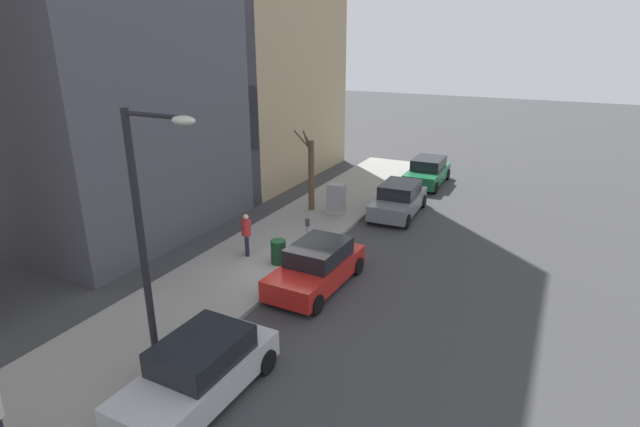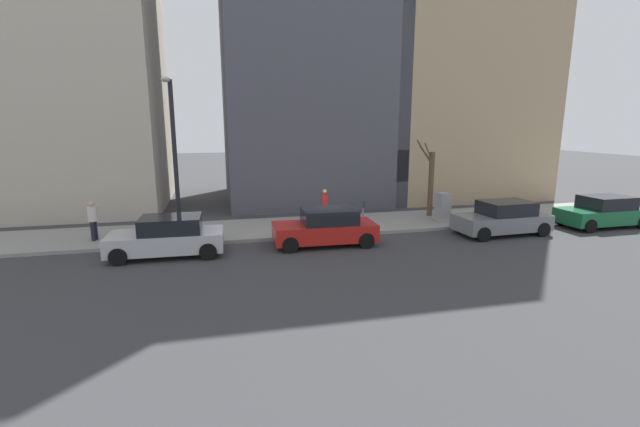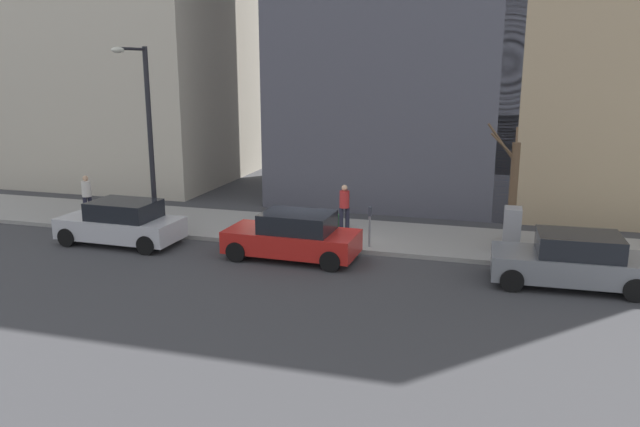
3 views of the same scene
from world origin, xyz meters
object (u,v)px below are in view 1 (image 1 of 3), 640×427
(utility_box, at_px, (336,199))
(parked_car_silver, at_px, (199,371))
(parking_meter, at_px, (307,231))
(bare_tree, at_px, (311,173))
(streetlamp, at_px, (148,226))
(parked_car_green, at_px, (427,172))
(parked_car_grey, at_px, (399,200))
(pedestrian_near_meter, at_px, (246,232))
(parked_car_red, at_px, (317,266))
(trash_bin, at_px, (278,252))

(utility_box, bearing_deg, parked_car_silver, 100.63)
(parked_car_silver, relative_size, utility_box, 2.97)
(parking_meter, relative_size, utility_box, 0.94)
(parking_meter, bearing_deg, bare_tree, -64.17)
(parked_car_silver, relative_size, streetlamp, 0.65)
(parked_car_green, bearing_deg, parked_car_silver, 89.00)
(parked_car_grey, bearing_deg, bare_tree, 20.90)
(parked_car_green, xyz_separation_m, bare_tree, (3.73, 7.33, 1.24))
(parked_car_green, bearing_deg, parked_car_grey, 90.27)
(parked_car_grey, bearing_deg, parking_meter, 72.31)
(bare_tree, relative_size, pedestrian_near_meter, 2.41)
(parked_car_red, height_order, trash_bin, parked_car_red)
(utility_box, height_order, streetlamp, streetlamp)
(parked_car_green, bearing_deg, trash_bin, 80.34)
(parked_car_red, relative_size, bare_tree, 1.06)
(parked_car_silver, bearing_deg, pedestrian_near_meter, -62.33)
(parked_car_silver, bearing_deg, bare_tree, -72.45)
(parked_car_red, height_order, streetlamp, streetlamp)
(streetlamp, xyz_separation_m, trash_bin, (0.62, -6.61, -3.42))
(parking_meter, height_order, streetlamp, streetlamp)
(parked_car_green, bearing_deg, streetlamp, 84.98)
(bare_tree, distance_m, pedestrian_near_meter, 5.87)
(parking_meter, height_order, bare_tree, bare_tree)
(parked_car_green, height_order, parking_meter, parked_car_green)
(parking_meter, height_order, trash_bin, parking_meter)
(bare_tree, bearing_deg, parked_car_green, -116.95)
(parked_car_red, xyz_separation_m, utility_box, (2.34, -6.66, 0.11))
(parked_car_grey, height_order, parking_meter, parked_car_grey)
(utility_box, relative_size, streetlamp, 0.22)
(parking_meter, bearing_deg, parked_car_silver, 100.59)
(trash_bin, bearing_deg, parked_car_silver, 106.22)
(pedestrian_near_meter, bearing_deg, parked_car_grey, 119.30)
(utility_box, relative_size, pedestrian_near_meter, 0.86)
(parked_car_grey, xyz_separation_m, pedestrian_near_meter, (3.60, 7.44, 0.35))
(parked_car_silver, bearing_deg, streetlamp, -11.18)
(parked_car_silver, height_order, pedestrian_near_meter, pedestrian_near_meter)
(parking_meter, distance_m, utility_box, 4.59)
(utility_box, relative_size, bare_tree, 0.36)
(parked_car_silver, height_order, bare_tree, bare_tree)
(parking_meter, bearing_deg, parked_car_green, -97.59)
(parked_car_green, xyz_separation_m, streetlamp, (1.40, 19.84, 3.28))
(parked_car_grey, xyz_separation_m, parked_car_silver, (0.13, 14.46, 0.00))
(streetlamp, bearing_deg, trash_bin, -84.67)
(parked_car_green, distance_m, utility_box, 7.68)
(utility_box, bearing_deg, bare_tree, 2.08)
(parked_car_red, bearing_deg, streetlamp, 79.01)
(parked_car_red, height_order, parked_car_silver, same)
(parked_car_silver, distance_m, streetlamp, 3.58)
(utility_box, xyz_separation_m, bare_tree, (1.31, 0.05, 1.13))
(parked_car_grey, xyz_separation_m, bare_tree, (3.85, 1.64, 1.24))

